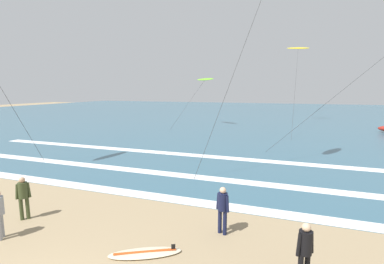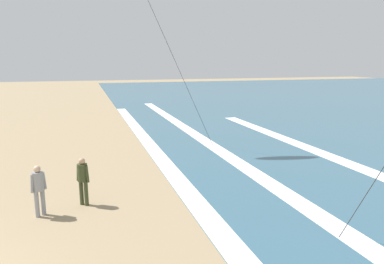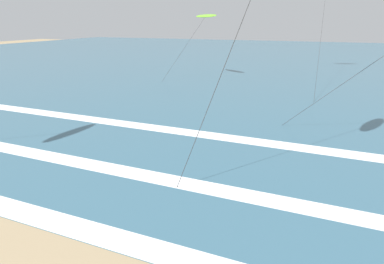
{
  "view_description": "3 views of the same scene",
  "coord_description": "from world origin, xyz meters",
  "px_view_note": "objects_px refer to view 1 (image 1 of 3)",
  "views": [
    {
      "loc": [
        4.9,
        -3.2,
        4.72
      ],
      "look_at": [
        0.46,
        9.22,
        2.73
      ],
      "focal_mm": 26.49,
      "sensor_mm": 36.0,
      "label": 1
    },
    {
      "loc": [
        7.38,
        4.17,
        4.67
      ],
      "look_at": [
        -2.72,
        7.24,
        2.54
      ],
      "focal_mm": 33.22,
      "sensor_mm": 36.0,
      "label": 2
    },
    {
      "loc": [
        3.7,
        2.49,
        5.47
      ],
      "look_at": [
        0.65,
        10.62,
        2.13
      ],
      "focal_mm": 26.9,
      "sensor_mm": 36.0,
      "label": 3
    }
  ],
  "objects_px": {
    "surfer_left_near": "(223,206)",
    "kite_yellow_distant_high": "(298,49)",
    "surfer_left_far": "(23,194)",
    "kite_lime_high_left": "(205,79)",
    "surfboard_near_water": "(145,253)",
    "surfer_foreground_main": "(305,248)"
  },
  "relations": [
    {
      "from": "surfer_left_near",
      "to": "kite_yellow_distant_high",
      "type": "relative_size",
      "value": 0.09
    },
    {
      "from": "surfer_left_far",
      "to": "kite_yellow_distant_high",
      "type": "bearing_deg",
      "value": 75.91
    },
    {
      "from": "surfer_left_near",
      "to": "kite_lime_high_left",
      "type": "distance_m",
      "value": 29.01
    },
    {
      "from": "kite_lime_high_left",
      "to": "kite_yellow_distant_high",
      "type": "xyz_separation_m",
      "value": [
        11.21,
        8.66,
        4.48
      ]
    },
    {
      "from": "surfer_left_near",
      "to": "surfer_left_far",
      "type": "xyz_separation_m",
      "value": [
        -7.07,
        -1.41,
        0.0
      ]
    },
    {
      "from": "surfer_left_near",
      "to": "surfboard_near_water",
      "type": "relative_size",
      "value": 0.75
    },
    {
      "from": "kite_lime_high_left",
      "to": "surfboard_near_water",
      "type": "bearing_deg",
      "value": -76.21
    },
    {
      "from": "surfer_foreground_main",
      "to": "kite_lime_high_left",
      "type": "height_order",
      "value": "kite_lime_high_left"
    },
    {
      "from": "kite_yellow_distant_high",
      "to": "kite_lime_high_left",
      "type": "bearing_deg",
      "value": -142.32
    },
    {
      "from": "kite_yellow_distant_high",
      "to": "surfer_left_far",
      "type": "bearing_deg",
      "value": -104.09
    },
    {
      "from": "surfer_foreground_main",
      "to": "kite_lime_high_left",
      "type": "distance_m",
      "value": 31.46
    },
    {
      "from": "surfer_left_near",
      "to": "surfboard_near_water",
      "type": "xyz_separation_m",
      "value": [
        -1.81,
        -1.93,
        -0.91
      ]
    },
    {
      "from": "surfer_left_near",
      "to": "kite_lime_high_left",
      "type": "relative_size",
      "value": 0.26
    },
    {
      "from": "surfer_foreground_main",
      "to": "surfboard_near_water",
      "type": "height_order",
      "value": "surfer_foreground_main"
    },
    {
      "from": "surfboard_near_water",
      "to": "kite_lime_high_left",
      "type": "xyz_separation_m",
      "value": [
        -7.13,
        29.06,
        5.95
      ]
    },
    {
      "from": "surfboard_near_water",
      "to": "surfer_left_near",
      "type": "bearing_deg",
      "value": 46.78
    },
    {
      "from": "surfboard_near_water",
      "to": "kite_yellow_distant_high",
      "type": "distance_m",
      "value": 39.35
    },
    {
      "from": "surfer_left_far",
      "to": "surfboard_near_water",
      "type": "relative_size",
      "value": 0.75
    },
    {
      "from": "surfer_left_near",
      "to": "surfboard_near_water",
      "type": "distance_m",
      "value": 2.8
    },
    {
      "from": "surfer_foreground_main",
      "to": "surfer_left_near",
      "type": "relative_size",
      "value": 1.0
    },
    {
      "from": "surfer_foreground_main",
      "to": "surfer_left_near",
      "type": "height_order",
      "value": "same"
    },
    {
      "from": "surfboard_near_water",
      "to": "kite_lime_high_left",
      "type": "bearing_deg",
      "value": 103.79
    }
  ]
}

